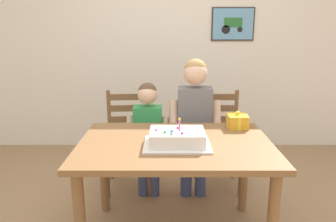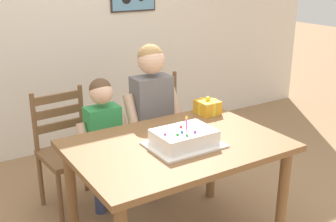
% 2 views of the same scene
% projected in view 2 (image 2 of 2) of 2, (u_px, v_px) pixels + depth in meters
% --- Properties ---
extents(back_wall, '(6.40, 0.11, 2.60)m').
position_uv_depth(back_wall, '(64.00, 20.00, 4.04)').
color(back_wall, silver).
rests_on(back_wall, ground).
extents(dining_table, '(1.32, 0.92, 0.75)m').
position_uv_depth(dining_table, '(177.00, 158.00, 2.66)').
color(dining_table, brown).
rests_on(dining_table, ground).
extents(birthday_cake, '(0.44, 0.34, 0.19)m').
position_uv_depth(birthday_cake, '(184.00, 138.00, 2.57)').
color(birthday_cake, white).
rests_on(birthday_cake, dining_table).
extents(gift_box_red_large, '(0.16, 0.17, 0.14)m').
position_uv_depth(gift_box_red_large, '(208.00, 107.00, 3.13)').
color(gift_box_red_large, gold).
rests_on(gift_box_red_large, dining_table).
extents(chair_left, '(0.45, 0.45, 0.92)m').
position_uv_depth(chair_left, '(69.00, 151.00, 3.18)').
color(chair_left, brown).
rests_on(chair_left, ground).
extents(chair_right, '(0.43, 0.43, 0.92)m').
position_uv_depth(chair_right, '(164.00, 129.00, 3.60)').
color(chair_right, brown).
rests_on(chair_right, ground).
extents(child_older, '(0.45, 0.26, 1.25)m').
position_uv_depth(child_older, '(152.00, 108.00, 3.22)').
color(child_older, '#38426B').
rests_on(child_older, ground).
extents(child_younger, '(0.38, 0.22, 1.05)m').
position_uv_depth(child_younger, '(103.00, 134.00, 3.05)').
color(child_younger, '#38426B').
rests_on(child_younger, ground).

